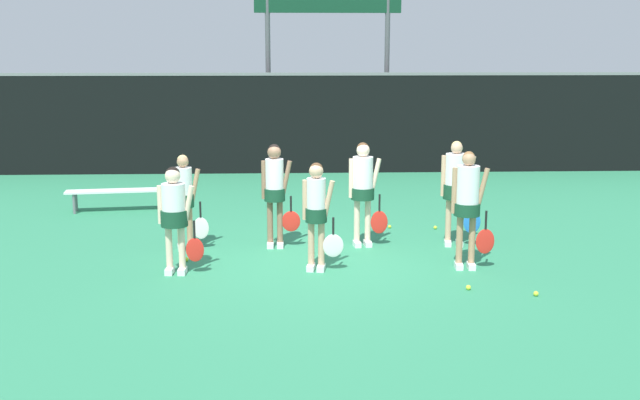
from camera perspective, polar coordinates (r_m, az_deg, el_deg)
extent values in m
plane|color=#2D7F56|center=(12.15, -0.11, -4.43)|extent=(140.00, 140.00, 0.00)
cube|color=black|center=(20.27, -1.06, 5.75)|extent=(60.00, 0.06, 2.63)
cube|color=slate|center=(20.18, -1.07, 9.58)|extent=(60.00, 0.08, 0.08)
cylinder|color=#515156|center=(21.13, -3.97, 9.89)|extent=(0.14, 0.14, 5.52)
cylinder|color=#515156|center=(21.30, 5.11, 9.89)|extent=(0.14, 0.14, 5.52)
cube|color=silver|center=(16.09, -15.18, 0.68)|extent=(2.13, 0.61, 0.04)
cylinder|color=slate|center=(16.19, -12.07, 0.08)|extent=(0.06, 0.06, 0.41)
cylinder|color=slate|center=(15.94, -12.11, -0.09)|extent=(0.06, 0.06, 0.41)
cylinder|color=slate|center=(16.37, -18.09, -0.11)|extent=(0.06, 0.06, 0.41)
cylinder|color=slate|center=(16.13, -18.22, -0.29)|extent=(0.06, 0.06, 0.41)
cylinder|color=beige|center=(11.42, -10.48, -3.66)|extent=(0.10, 0.10, 0.77)
cylinder|color=beige|center=(11.46, -11.42, -3.65)|extent=(0.10, 0.10, 0.77)
cube|color=white|center=(11.48, -10.44, -5.34)|extent=(0.12, 0.24, 0.09)
cube|color=white|center=(11.52, -11.39, -5.32)|extent=(0.12, 0.24, 0.09)
cylinder|color=#16422B|center=(11.33, -11.04, -1.36)|extent=(0.40, 0.40, 0.24)
cylinder|color=white|center=(11.28, -11.08, -0.28)|extent=(0.35, 0.35, 0.61)
sphere|color=beige|center=(11.20, -11.16, 1.81)|extent=(0.23, 0.23, 0.23)
sphere|color=black|center=(11.22, -11.15, 1.97)|extent=(0.21, 0.21, 0.21)
cylinder|color=beige|center=(11.24, -10.01, -0.35)|extent=(0.20, 0.08, 0.58)
cylinder|color=beige|center=(11.33, -12.09, -0.35)|extent=(0.08, 0.08, 0.58)
cylinder|color=black|center=(11.29, -9.56, -2.22)|extent=(0.03, 0.03, 0.27)
ellipsoid|color=red|center=(11.37, -9.51, -3.77)|extent=(0.27, 0.03, 0.37)
cylinder|color=tan|center=(11.39, 0.10, -3.46)|extent=(0.10, 0.10, 0.79)
cylinder|color=tan|center=(11.41, -0.68, -3.44)|extent=(0.10, 0.10, 0.79)
cube|color=white|center=(11.45, 0.08, -5.19)|extent=(0.15, 0.26, 0.09)
cube|color=white|center=(11.47, -0.70, -5.16)|extent=(0.15, 0.26, 0.09)
cylinder|color=#16422B|center=(11.29, -0.29, -1.15)|extent=(0.33, 0.33, 0.21)
cylinder|color=white|center=(11.24, -0.29, 0.07)|extent=(0.28, 0.28, 0.64)
sphere|color=tan|center=(11.16, -0.29, 2.21)|extent=(0.21, 0.21, 0.21)
sphere|color=#4C331E|center=(11.18, -0.28, 2.36)|extent=(0.20, 0.20, 0.20)
cylinder|color=tan|center=(11.22, 0.63, -0.03)|extent=(0.21, 0.11, 0.61)
cylinder|color=tan|center=(11.26, -1.16, 0.02)|extent=(0.08, 0.08, 0.61)
cylinder|color=black|center=(11.27, 1.02, -1.98)|extent=(0.03, 0.03, 0.26)
ellipsoid|color=silver|center=(11.35, 1.01, -3.50)|extent=(0.31, 0.03, 0.36)
cylinder|color=tan|center=(11.71, 11.50, -3.09)|extent=(0.10, 0.10, 0.86)
cylinder|color=tan|center=(11.68, 10.58, -3.09)|extent=(0.10, 0.10, 0.86)
cube|color=white|center=(11.78, 11.44, -4.94)|extent=(0.13, 0.25, 0.09)
cube|color=white|center=(11.75, 10.53, -4.95)|extent=(0.13, 0.25, 0.09)
cylinder|color=#16422B|center=(11.58, 11.13, -0.70)|extent=(0.40, 0.40, 0.19)
cylinder|color=white|center=(11.52, 11.19, 0.77)|extent=(0.34, 0.34, 0.74)
sphere|color=tan|center=(11.45, 11.28, 3.07)|extent=(0.20, 0.20, 0.20)
sphere|color=olive|center=(11.46, 11.27, 3.20)|extent=(0.18, 0.18, 0.18)
cylinder|color=tan|center=(11.56, 12.22, 0.70)|extent=(0.22, 0.09, 0.70)
cylinder|color=tan|center=(11.49, 10.19, 0.72)|extent=(0.08, 0.08, 0.70)
cylinder|color=black|center=(11.65, 12.54, -1.49)|extent=(0.03, 0.03, 0.28)
ellipsoid|color=red|center=(11.72, 12.46, -3.09)|extent=(0.29, 0.03, 0.39)
cylinder|color=tan|center=(12.77, -9.89, -2.04)|extent=(0.10, 0.10, 0.76)
cylinder|color=tan|center=(12.76, -10.59, -2.08)|extent=(0.10, 0.10, 0.76)
cube|color=white|center=(12.83, -9.83, -3.54)|extent=(0.16, 0.26, 0.09)
cube|color=white|center=(12.82, -10.53, -3.57)|extent=(0.16, 0.26, 0.09)
cylinder|color=#16422B|center=(12.67, -10.31, -0.05)|extent=(0.33, 0.33, 0.22)
cylinder|color=white|center=(12.62, -10.35, 1.03)|extent=(0.28, 0.28, 0.64)
sphere|color=tan|center=(12.56, -10.42, 2.89)|extent=(0.19, 0.19, 0.19)
sphere|color=#D8B772|center=(12.57, -10.43, 3.01)|extent=(0.18, 0.18, 0.18)
cylinder|color=tan|center=(12.64, -9.53, 1.01)|extent=(0.21, 0.12, 0.61)
cylinder|color=tan|center=(12.62, -11.13, 0.93)|extent=(0.08, 0.08, 0.60)
cylinder|color=black|center=(12.70, -9.10, -0.72)|extent=(0.03, 0.03, 0.27)
ellipsoid|color=silver|center=(12.77, -9.06, -2.14)|extent=(0.26, 0.03, 0.37)
cylinder|color=#8C664C|center=(12.73, -3.07, -1.76)|extent=(0.10, 0.10, 0.84)
cylinder|color=#8C664C|center=(12.73, -3.82, -1.77)|extent=(0.10, 0.10, 0.84)
cube|color=white|center=(12.79, -3.05, -3.42)|extent=(0.11, 0.24, 0.09)
cube|color=white|center=(12.79, -3.80, -3.43)|extent=(0.11, 0.24, 0.09)
cylinder|color=#16422B|center=(12.63, -3.47, 0.42)|extent=(0.35, 0.35, 0.21)
cylinder|color=white|center=(12.58, -3.49, 1.61)|extent=(0.30, 0.30, 0.68)
sphere|color=#8C664C|center=(12.51, -3.51, 3.66)|extent=(0.23, 0.23, 0.23)
sphere|color=black|center=(12.53, -3.51, 3.80)|extent=(0.21, 0.21, 0.21)
cylinder|color=#8C664C|center=(12.58, -2.61, 1.56)|extent=(0.21, 0.08, 0.65)
cylinder|color=#8C664C|center=(12.59, -4.32, 1.54)|extent=(0.08, 0.08, 0.65)
cylinder|color=black|center=(12.64, -2.23, -0.27)|extent=(0.03, 0.03, 0.26)
ellipsoid|color=red|center=(12.70, -2.22, -1.63)|extent=(0.32, 0.03, 0.36)
cylinder|color=beige|center=(12.82, 3.65, -1.65)|extent=(0.10, 0.10, 0.85)
cylinder|color=beige|center=(12.78, 2.83, -1.68)|extent=(0.10, 0.10, 0.85)
cube|color=white|center=(12.88, 3.66, -3.32)|extent=(0.14, 0.25, 0.09)
cube|color=white|center=(12.84, 2.84, -3.36)|extent=(0.14, 0.25, 0.09)
cylinder|color=#16422B|center=(12.70, 3.27, 0.50)|extent=(0.39, 0.39, 0.20)
cylinder|color=white|center=(12.65, 3.28, 1.74)|extent=(0.34, 0.34, 0.70)
sphere|color=beige|center=(12.58, 3.30, 3.81)|extent=(0.22, 0.22, 0.22)
sphere|color=#4C331E|center=(12.59, 3.29, 3.94)|extent=(0.20, 0.20, 0.20)
cylinder|color=beige|center=(12.69, 4.21, 1.71)|extent=(0.22, 0.10, 0.66)
cylinder|color=beige|center=(12.61, 2.38, 1.67)|extent=(0.08, 0.08, 0.66)
cylinder|color=black|center=(12.77, 4.56, -0.20)|extent=(0.03, 0.03, 0.29)
ellipsoid|color=red|center=(12.85, 4.53, -1.70)|extent=(0.29, 0.03, 0.40)
cylinder|color=tan|center=(13.03, 10.62, -1.59)|extent=(0.10, 0.10, 0.86)
cylinder|color=tan|center=(13.01, 9.75, -1.58)|extent=(0.10, 0.10, 0.86)
cube|color=white|center=(13.09, 10.57, -3.26)|extent=(0.14, 0.25, 0.09)
cube|color=white|center=(13.07, 9.70, -3.25)|extent=(0.14, 0.25, 0.09)
cylinder|color=#16422B|center=(12.91, 10.26, 0.64)|extent=(0.41, 0.41, 0.25)
cylinder|color=white|center=(12.86, 10.31, 1.87)|extent=(0.36, 0.36, 0.73)
sphere|color=tan|center=(12.80, 10.38, 3.92)|extent=(0.20, 0.20, 0.20)
sphere|color=#D8B772|center=(12.81, 10.38, 4.04)|extent=(0.18, 0.18, 0.18)
cylinder|color=tan|center=(12.89, 11.28, 1.80)|extent=(0.23, 0.10, 0.70)
cylinder|color=tan|center=(12.85, 9.37, 1.84)|extent=(0.08, 0.08, 0.70)
cylinder|color=black|center=(12.96, 11.56, -0.18)|extent=(0.03, 0.03, 0.29)
ellipsoid|color=blue|center=(13.03, 11.50, -1.65)|extent=(0.29, 0.03, 0.40)
sphere|color=#CCE033|center=(12.12, -10.15, -4.48)|extent=(0.07, 0.07, 0.07)
sphere|color=#CCE033|center=(14.18, 5.32, -2.03)|extent=(0.06, 0.06, 0.06)
sphere|color=#CCE033|center=(10.73, 16.13, -6.87)|extent=(0.07, 0.07, 0.07)
sphere|color=#CCE033|center=(10.77, 11.24, -6.56)|extent=(0.07, 0.07, 0.07)
sphere|color=#CCE033|center=(14.21, 8.78, -2.08)|extent=(0.07, 0.07, 0.07)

